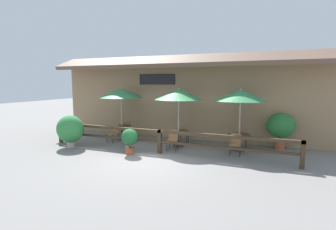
% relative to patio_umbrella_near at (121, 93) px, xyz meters
% --- Properties ---
extents(ground_plane, '(60.00, 60.00, 0.00)m').
position_rel_patio_umbrella_near_xyz_m(ground_plane, '(2.83, -2.76, -2.32)').
color(ground_plane, slate).
extents(building_facade, '(14.28, 1.49, 4.23)m').
position_rel_patio_umbrella_near_xyz_m(building_facade, '(2.83, 1.35, -0.15)').
color(building_facade, '#997A56').
rests_on(building_facade, ground).
extents(patio_railing, '(10.40, 0.14, 0.95)m').
position_rel_patio_umbrella_near_xyz_m(patio_railing, '(2.83, -1.71, -1.62)').
color(patio_railing, '#3D2D1E').
rests_on(patio_railing, ground).
extents(patio_umbrella_near, '(2.16, 2.16, 2.59)m').
position_rel_patio_umbrella_near_xyz_m(patio_umbrella_near, '(0.00, 0.00, 0.00)').
color(patio_umbrella_near, '#B7B2A8').
rests_on(patio_umbrella_near, ground).
extents(dining_table_near, '(0.91, 0.91, 0.70)m').
position_rel_patio_umbrella_near_xyz_m(dining_table_near, '(-0.00, 0.00, -1.76)').
color(dining_table_near, '#4C3826').
rests_on(dining_table_near, ground).
extents(chair_near_streetside, '(0.49, 0.49, 0.85)m').
position_rel_patio_umbrella_near_xyz_m(chair_near_streetside, '(-0.06, -0.67, -1.84)').
color(chair_near_streetside, olive).
rests_on(chair_near_streetside, ground).
extents(chair_near_wallside, '(0.44, 0.44, 0.85)m').
position_rel_patio_umbrella_near_xyz_m(chair_near_wallside, '(-0.06, 0.67, -1.84)').
color(chair_near_wallside, olive).
rests_on(chair_near_wallside, ground).
extents(patio_umbrella_middle, '(2.16, 2.16, 2.59)m').
position_rel_patio_umbrella_near_xyz_m(patio_umbrella_middle, '(3.12, -0.29, 0.00)').
color(patio_umbrella_middle, '#B7B2A8').
rests_on(patio_umbrella_middle, ground).
extents(dining_table_middle, '(0.91, 0.91, 0.70)m').
position_rel_patio_umbrella_near_xyz_m(dining_table_middle, '(3.12, -0.29, -1.76)').
color(dining_table_middle, '#4C3826').
rests_on(dining_table_middle, ground).
extents(chair_middle_streetside, '(0.46, 0.46, 0.85)m').
position_rel_patio_umbrella_near_xyz_m(chair_middle_streetside, '(3.11, -0.96, -1.84)').
color(chair_middle_streetside, olive).
rests_on(chair_middle_streetside, ground).
extents(chair_middle_wallside, '(0.46, 0.46, 0.85)m').
position_rel_patio_umbrella_near_xyz_m(chair_middle_wallside, '(3.13, 0.39, -1.84)').
color(chair_middle_wallside, olive).
rests_on(chair_middle_wallside, ground).
extents(patio_umbrella_far, '(2.16, 2.16, 2.59)m').
position_rel_patio_umbrella_near_xyz_m(patio_umbrella_far, '(5.74, -0.13, 0.00)').
color(patio_umbrella_far, '#B7B2A8').
rests_on(patio_umbrella_far, ground).
extents(dining_table_far, '(0.91, 0.91, 0.70)m').
position_rel_patio_umbrella_near_xyz_m(dining_table_far, '(5.74, -0.13, -1.76)').
color(dining_table_far, '#4C3826').
rests_on(dining_table_far, ground).
extents(chair_far_streetside, '(0.44, 0.44, 0.85)m').
position_rel_patio_umbrella_near_xyz_m(chair_far_streetside, '(5.68, -0.82, -1.84)').
color(chair_far_streetside, olive).
rests_on(chair_far_streetside, ground).
extents(chair_far_wallside, '(0.49, 0.49, 0.85)m').
position_rel_patio_umbrella_near_xyz_m(chair_far_wallside, '(5.75, 0.57, -1.84)').
color(chair_far_wallside, olive).
rests_on(chair_far_wallside, ground).
extents(potted_plant_small_flowering, '(0.66, 0.59, 1.03)m').
position_rel_patio_umbrella_near_xyz_m(potted_plant_small_flowering, '(1.79, -2.29, -1.68)').
color(potted_plant_small_flowering, '#9E4C33').
rests_on(potted_plant_small_flowering, ground).
extents(potted_plant_tall_tropical, '(1.19, 1.07, 1.42)m').
position_rel_patio_umbrella_near_xyz_m(potted_plant_tall_tropical, '(-1.19, -2.28, -1.52)').
color(potted_plant_tall_tropical, '#B7AD99').
rests_on(potted_plant_tall_tropical, ground).
extents(potted_plant_entrance_palm, '(1.14, 1.03, 1.56)m').
position_rel_patio_umbrella_near_xyz_m(potted_plant_entrance_palm, '(7.32, 0.79, -1.33)').
color(potted_plant_entrance_palm, '#9E4C33').
rests_on(potted_plant_entrance_palm, ground).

